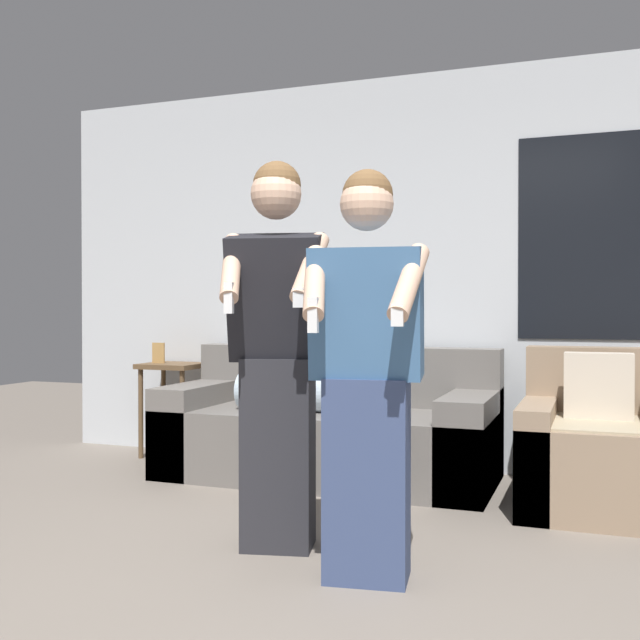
{
  "coord_description": "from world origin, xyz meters",
  "views": [
    {
      "loc": [
        1.03,
        -2.08,
        1.09
      ],
      "look_at": [
        -0.09,
        0.93,
        1.04
      ],
      "focal_mm": 42.0,
      "sensor_mm": 36.0,
      "label": 1
    }
  ],
  "objects_px": {
    "couch": "(329,430)",
    "person_left": "(277,351)",
    "person_right": "(367,374)",
    "armchair": "(598,452)",
    "side_table": "(172,382)"
  },
  "relations": [
    {
      "from": "side_table",
      "to": "person_right",
      "type": "height_order",
      "value": "person_right"
    },
    {
      "from": "couch",
      "to": "person_left",
      "type": "height_order",
      "value": "person_left"
    },
    {
      "from": "armchair",
      "to": "side_table",
      "type": "distance_m",
      "value": 3.01
    },
    {
      "from": "couch",
      "to": "armchair",
      "type": "relative_size",
      "value": 2.31
    },
    {
      "from": "armchair",
      "to": "side_table",
      "type": "xyz_separation_m",
      "value": [
        -2.97,
        0.46,
        0.24
      ]
    },
    {
      "from": "side_table",
      "to": "person_left",
      "type": "distance_m",
      "value": 2.36
    },
    {
      "from": "side_table",
      "to": "person_left",
      "type": "bearing_deg",
      "value": -46.83
    },
    {
      "from": "couch",
      "to": "person_right",
      "type": "xyz_separation_m",
      "value": [
        0.76,
        -1.68,
        0.53
      ]
    },
    {
      "from": "couch",
      "to": "side_table",
      "type": "distance_m",
      "value": 1.38
    },
    {
      "from": "person_left",
      "to": "person_right",
      "type": "distance_m",
      "value": 0.55
    },
    {
      "from": "person_right",
      "to": "person_left",
      "type": "bearing_deg",
      "value": 154.91
    },
    {
      "from": "couch",
      "to": "person_left",
      "type": "distance_m",
      "value": 1.59
    },
    {
      "from": "person_left",
      "to": "person_right",
      "type": "height_order",
      "value": "person_left"
    },
    {
      "from": "armchair",
      "to": "person_left",
      "type": "relative_size",
      "value": 0.52
    },
    {
      "from": "couch",
      "to": "armchair",
      "type": "bearing_deg",
      "value": -7.35
    }
  ]
}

